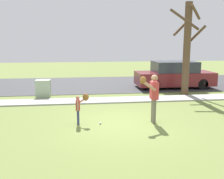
{
  "coord_description": "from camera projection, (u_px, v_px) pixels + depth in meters",
  "views": [
    {
      "loc": [
        -1.52,
        -8.87,
        2.89
      ],
      "look_at": [
        -0.25,
        1.22,
        1.0
      ],
      "focal_mm": 42.19,
      "sensor_mm": 36.0,
      "label": 1
    }
  ],
  "objects": [
    {
      "name": "person_adult",
      "position": [
        153.0,
        94.0,
        9.25
      ],
      "size": [
        0.71,
        0.62,
        1.73
      ],
      "rotation": [
        0.0,
        0.0,
        3.1
      ],
      "color": "#6B6656",
      "rests_on": "ground"
    },
    {
      "name": "street_tree_near",
      "position": [
        187.0,
        46.0,
        13.91
      ],
      "size": [
        1.84,
        1.88,
        4.87
      ],
      "color": "brown",
      "rests_on": "ground"
    },
    {
      "name": "person_child",
      "position": [
        80.0,
        105.0,
        9.16
      ],
      "size": [
        0.47,
        0.4,
        1.07
      ],
      "rotation": [
        0.0,
        0.0,
        6.24
      ],
      "color": "navy",
      "rests_on": "ground"
    },
    {
      "name": "parked_suv_maroon",
      "position": [
        174.0,
        75.0,
        16.24
      ],
      "size": [
        4.7,
        1.9,
        1.63
      ],
      "rotation": [
        0.0,
        0.0,
        3.14
      ],
      "color": "maroon",
      "rests_on": "road_surface"
    },
    {
      "name": "road_surface",
      "position": [
        102.0,
        84.0,
        17.75
      ],
      "size": [
        36.0,
        6.8,
        0.02
      ],
      "primitive_type": "cube",
      "color": "#38383A",
      "rests_on": "ground"
    },
    {
      "name": "utility_cabinet",
      "position": [
        43.0,
        88.0,
        13.65
      ],
      "size": [
        0.73,
        0.61,
        0.9
      ],
      "primitive_type": "cube",
      "color": "#9EB293",
      "rests_on": "ground"
    },
    {
      "name": "ground_plane",
      "position": [
        111.0,
        101.0,
        12.78
      ],
      "size": [
        48.0,
        48.0,
        0.0
      ],
      "primitive_type": "plane",
      "color": "olive"
    },
    {
      "name": "baseball",
      "position": [
        100.0,
        123.0,
        9.23
      ],
      "size": [
        0.07,
        0.07,
        0.07
      ],
      "primitive_type": "sphere",
      "color": "white",
      "rests_on": "ground"
    },
    {
      "name": "sidewalk_strip",
      "position": [
        111.0,
        100.0,
        12.87
      ],
      "size": [
        36.0,
        1.2,
        0.06
      ],
      "primitive_type": "cube",
      "color": "#A3A39E",
      "rests_on": "ground"
    }
  ]
}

